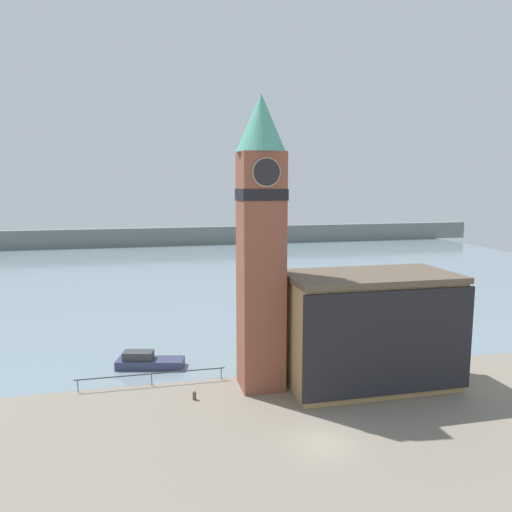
% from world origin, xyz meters
% --- Properties ---
extents(ground_plane, '(160.00, 160.00, 0.00)m').
position_xyz_m(ground_plane, '(0.00, 0.00, 0.00)').
color(ground_plane, gray).
extents(water, '(160.00, 120.00, 0.00)m').
position_xyz_m(water, '(0.00, 72.64, -0.00)').
color(water, gray).
rests_on(water, ground_plane).
extents(far_shoreline, '(180.00, 3.00, 5.00)m').
position_xyz_m(far_shoreline, '(0.00, 112.64, 2.50)').
color(far_shoreline, slate).
rests_on(far_shoreline, water).
extents(pier_railing, '(12.61, 0.08, 1.09)m').
position_xyz_m(pier_railing, '(-10.86, 12.39, 0.97)').
color(pier_railing, '#333338').
rests_on(pier_railing, ground_plane).
extents(clock_tower, '(4.02, 4.02, 24.21)m').
position_xyz_m(clock_tower, '(-1.80, 10.20, 12.83)').
color(clock_tower, brown).
rests_on(clock_tower, ground_plane).
extents(pier_building, '(14.34, 7.75, 9.66)m').
position_xyz_m(pier_building, '(7.34, 8.58, 4.85)').
color(pier_building, tan).
rests_on(pier_building, ground_plane).
extents(boat_near, '(6.53, 3.43, 1.57)m').
position_xyz_m(boat_near, '(-11.13, 16.83, 0.58)').
color(boat_near, '#333856').
rests_on(boat_near, water).
extents(mooring_bollard_near, '(0.31, 0.31, 0.71)m').
position_xyz_m(mooring_bollard_near, '(-7.62, 8.75, 0.39)').
color(mooring_bollard_near, brown).
rests_on(mooring_bollard_near, ground_plane).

